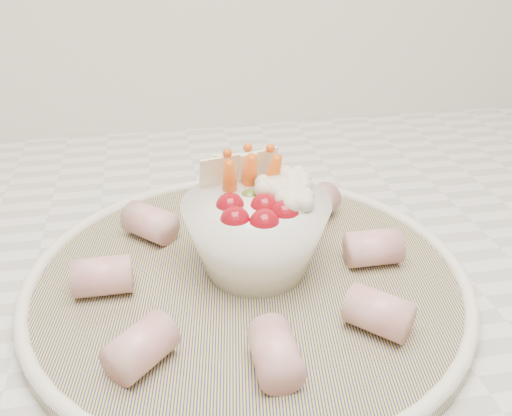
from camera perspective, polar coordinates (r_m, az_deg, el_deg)
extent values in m
cube|color=silver|center=(0.61, -4.67, -3.97)|extent=(2.04, 0.62, 0.04)
cylinder|color=navy|center=(0.51, -0.85, -7.52)|extent=(0.44, 0.44, 0.01)
torus|color=white|center=(0.51, -0.86, -6.84)|extent=(0.39, 0.39, 0.01)
sphere|color=maroon|center=(0.46, -2.11, -1.32)|extent=(0.02, 0.02, 0.02)
sphere|color=maroon|center=(0.46, 0.84, -1.60)|extent=(0.02, 0.02, 0.02)
sphere|color=maroon|center=(0.47, 2.90, -0.63)|extent=(0.02, 0.02, 0.02)
sphere|color=maroon|center=(0.48, -2.61, 0.08)|extent=(0.02, 0.02, 0.02)
sphere|color=maroon|center=(0.48, 0.87, 0.05)|extent=(0.02, 0.02, 0.02)
sphere|color=#4D6C24|center=(0.50, -0.64, 0.87)|extent=(0.02, 0.02, 0.02)
cone|color=#E45B15|center=(0.50, -2.65, 2.36)|extent=(0.02, 0.04, 0.06)
cone|color=#E45B15|center=(0.51, -0.61, 2.95)|extent=(0.02, 0.04, 0.06)
cone|color=#E45B15|center=(0.51, 1.64, 2.88)|extent=(0.02, 0.04, 0.06)
sphere|color=silver|center=(0.50, 3.65, 1.31)|extent=(0.03, 0.03, 0.03)
sphere|color=silver|center=(0.48, 3.95, 0.05)|extent=(0.03, 0.03, 0.03)
sphere|color=silver|center=(0.51, 3.59, 2.29)|extent=(0.03, 0.03, 0.03)
sphere|color=silver|center=(0.50, 1.64, 1.40)|extent=(0.03, 0.03, 0.03)
cube|color=beige|center=(0.52, -2.11, 3.42)|extent=(0.04, 0.01, 0.04)
cube|color=beige|center=(0.52, 0.12, 3.74)|extent=(0.04, 0.02, 0.04)
cube|color=beige|center=(0.51, -3.57, 3.12)|extent=(0.04, 0.02, 0.04)
cylinder|color=#BC5662|center=(0.53, 11.66, -3.91)|extent=(0.05, 0.03, 0.03)
cylinder|color=#BC5662|center=(0.59, 6.07, 0.30)|extent=(0.06, 0.06, 0.03)
cylinder|color=#BC5662|center=(0.61, -2.95, 1.51)|extent=(0.03, 0.05, 0.03)
cylinder|color=#BC5662|center=(0.56, -10.54, -1.46)|extent=(0.06, 0.06, 0.03)
cylinder|color=#BC5662|center=(0.50, -15.10, -6.59)|extent=(0.05, 0.03, 0.03)
cylinder|color=#BC5662|center=(0.42, -11.46, -13.48)|extent=(0.06, 0.06, 0.03)
cylinder|color=#BC5662|center=(0.41, 1.95, -14.33)|extent=(0.03, 0.05, 0.03)
cylinder|color=#BC5662|center=(0.45, 12.17, -10.19)|extent=(0.06, 0.06, 0.03)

